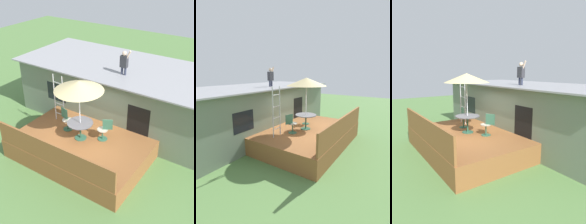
% 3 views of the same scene
% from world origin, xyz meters
% --- Properties ---
extents(ground_plane, '(40.00, 40.00, 0.00)m').
position_xyz_m(ground_plane, '(0.00, 0.00, 0.00)').
color(ground_plane, '#567F42').
extents(house, '(10.50, 4.50, 2.78)m').
position_xyz_m(house, '(0.00, 3.60, 1.40)').
color(house, slate).
rests_on(house, ground).
extents(deck, '(5.36, 3.75, 0.80)m').
position_xyz_m(deck, '(0.00, 0.00, 0.40)').
color(deck, brown).
rests_on(deck, ground).
extents(deck_railing, '(5.26, 0.08, 0.90)m').
position_xyz_m(deck_railing, '(0.00, -1.83, 1.25)').
color(deck_railing, brown).
rests_on(deck_railing, deck).
extents(patio_table, '(1.04, 1.04, 0.74)m').
position_xyz_m(patio_table, '(-0.10, 0.03, 1.39)').
color(patio_table, '#33664C').
rests_on(patio_table, deck).
extents(patio_umbrella, '(1.90, 1.90, 2.54)m').
position_xyz_m(patio_umbrella, '(-0.10, 0.03, 3.15)').
color(patio_umbrella, silver).
rests_on(patio_umbrella, deck).
extents(step_ladder, '(0.52, 0.04, 2.20)m').
position_xyz_m(step_ladder, '(-1.66, 0.62, 1.90)').
color(step_ladder, silver).
rests_on(step_ladder, deck).
extents(person_figure, '(0.47, 0.20, 1.11)m').
position_xyz_m(person_figure, '(0.36, 2.65, 3.39)').
color(person_figure, '#33384C').
rests_on(person_figure, house).
extents(patio_chair_left, '(0.61, 0.44, 0.92)m').
position_xyz_m(patio_chair_left, '(-1.01, 0.28, 1.26)').
color(patio_chair_left, '#33664C').
rests_on(patio_chair_left, deck).
extents(patio_chair_right, '(0.58, 0.44, 0.92)m').
position_xyz_m(patio_chair_right, '(0.74, 0.50, 1.26)').
color(patio_chair_right, '#33664C').
rests_on(patio_chair_right, deck).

